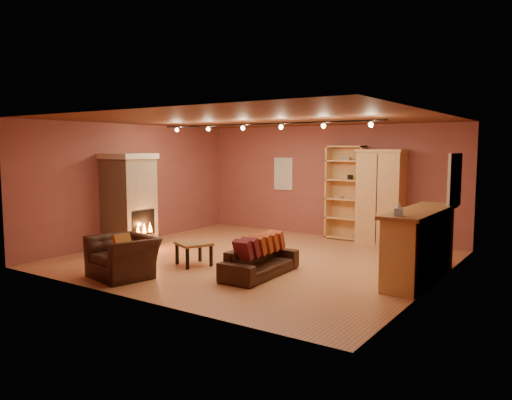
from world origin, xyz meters
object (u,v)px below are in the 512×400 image
Objects in this scene: bookcase at (346,192)px; loveseat at (260,255)px; armchair at (123,250)px; bar_counter at (420,244)px; fireplace at (129,201)px; coffee_table at (194,246)px; armoire at (381,197)px.

loveseat is (0.24, -4.17, -0.81)m from bookcase.
loveseat is 2.39m from armchair.
bookcase is at bearing 132.60° from bar_counter.
bookcase is 0.91× the size of bar_counter.
bar_counter is (6.24, 0.86, -0.45)m from fireplace.
bookcase reaches higher than fireplace.
bookcase is 4.50m from coffee_table.
armoire is (4.54, 3.57, 0.05)m from fireplace.
fireplace is 1.74× the size of armchair.
fireplace is 1.22× the size of loveseat.
fireplace is 2.52m from coffee_table.
loveseat is (-0.70, -4.01, -0.75)m from armoire.
bookcase is at bearing 1.00° from loveseat.
armoire reaches higher than fireplace.
armoire is at bearing 61.97° from coffee_table.
bar_counter is 5.11m from armchair.
coffee_table is (-3.87, -1.38, -0.23)m from bar_counter.
armchair reaches higher than loveseat.
coffee_table is (0.44, 1.35, -0.10)m from armchair.
armchair is (-1.68, -5.60, -0.69)m from bookcase.
bookcase reaches higher than coffee_table.
armchair is 1.42m from coffee_table.
armchair is at bearing -115.72° from armoire.
fireplace is 2.75× the size of coffee_table.
armchair is (1.92, -1.87, -0.58)m from fireplace.
loveseat is at bearing 3.12° from coffee_table.
coffee_table is (2.37, -0.52, -0.68)m from fireplace.
armchair is at bearing 124.45° from loveseat.
coffee_table is at bearing -12.40° from fireplace.
armoire reaches higher than loveseat.
loveseat is at bearing -151.54° from bar_counter.
armoire is at bearing 38.15° from fireplace.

